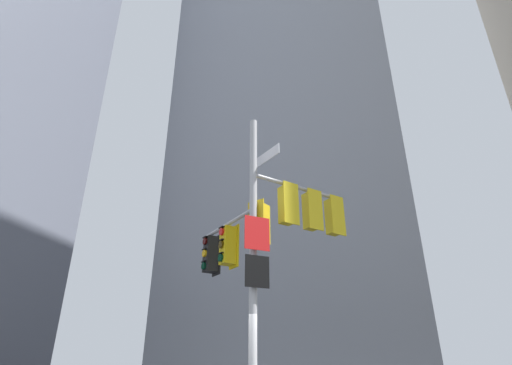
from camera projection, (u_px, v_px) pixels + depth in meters
name	position (u px, v px, depth m)	size (l,w,h in m)	color
building_mid_block	(292.00, 152.00, 38.27)	(17.28, 17.28, 40.47)	#9399A3
signal_pole_assembly	(268.00, 234.00, 10.35)	(4.02, 2.59, 7.50)	#B2B2B5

